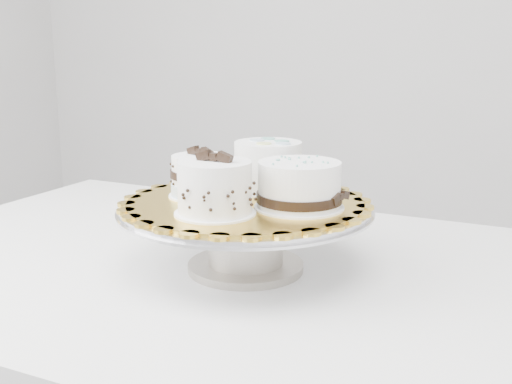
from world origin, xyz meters
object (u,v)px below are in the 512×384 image
at_px(cake_swirl, 215,189).
at_px(cake_ribbon, 300,187).
at_px(cake_banded, 200,177).
at_px(table, 222,303).
at_px(cake_stand, 245,225).
at_px(cake_dots, 268,166).
at_px(cake_board, 245,202).

height_order(cake_swirl, cake_ribbon, cake_swirl).
xyz_separation_m(cake_swirl, cake_banded, (-0.07, 0.09, -0.01)).
height_order(table, cake_ribbon, cake_ribbon).
height_order(cake_stand, cake_dots, cake_dots).
bearing_deg(cake_dots, cake_swirl, -69.57).
distance_m(cake_stand, cake_dots, 0.12).
distance_m(cake_banded, cake_dots, 0.12).
relative_size(table, cake_swirl, 10.99).
xyz_separation_m(cake_board, cake_dots, (0.00, 0.08, 0.04)).
bearing_deg(cake_ribbon, cake_banded, -172.61).
relative_size(cake_board, cake_banded, 3.14).
bearing_deg(cake_banded, cake_board, 20.79).
bearing_deg(table, cake_dots, 50.46).
relative_size(cake_swirl, cake_dots, 0.80).
relative_size(cake_stand, cake_board, 1.09).
xyz_separation_m(cake_stand, cake_banded, (-0.08, 0.00, 0.07)).
distance_m(cake_banded, cake_ribbon, 0.17).
xyz_separation_m(cake_stand, cake_ribbon, (0.09, -0.01, 0.07)).
height_order(cake_board, cake_ribbon, cake_ribbon).
bearing_deg(cake_ribbon, cake_board, -175.02).
height_order(cake_banded, cake_dots, same).
relative_size(cake_stand, cake_ribbon, 2.73).
bearing_deg(cake_dots, cake_ribbon, -21.77).
bearing_deg(cake_stand, cake_board, 0.00).
xyz_separation_m(table, cake_ribbon, (0.15, -0.03, 0.22)).
distance_m(cake_dots, cake_ribbon, 0.13).
distance_m(cake_stand, cake_banded, 0.10).
bearing_deg(cake_stand, cake_swirl, -95.69).
xyz_separation_m(table, cake_banded, (-0.02, -0.02, 0.22)).
xyz_separation_m(cake_banded, cake_ribbon, (0.17, -0.01, 0.00)).
bearing_deg(cake_ribbon, cake_stand, -175.02).
xyz_separation_m(cake_banded, cake_dots, (0.08, 0.08, 0.01)).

